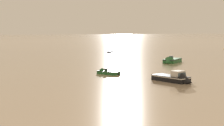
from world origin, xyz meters
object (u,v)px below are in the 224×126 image
object	(u,v)px
motorboat_moored_0	(176,79)
rowboat_moored_0	(110,52)
motorboat_moored_1	(105,73)
motorboat_moored_2	(171,61)

from	to	relation	value
motorboat_moored_0	rowboat_moored_0	bearing A→B (deg)	148.68
rowboat_moored_0	motorboat_moored_1	size ratio (longest dim) A/B	1.01
motorboat_moored_1	motorboat_moored_2	distance (m)	21.92
rowboat_moored_0	motorboat_moored_1	xyz separation A→B (m)	(-17.53, -46.88, 0.02)
rowboat_moored_0	motorboat_moored_2	distance (m)	35.19
rowboat_moored_0	motorboat_moored_2	bearing A→B (deg)	36.11
motorboat_moored_0	motorboat_moored_2	xyz separation A→B (m)	(12.19, 22.59, -0.04)
rowboat_moored_0	motorboat_moored_1	distance (m)	50.05
motorboat_moored_0	motorboat_moored_2	size ratio (longest dim) A/B	0.99
motorboat_moored_0	motorboat_moored_1	xyz separation A→B (m)	(-6.35, 10.89, -0.15)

